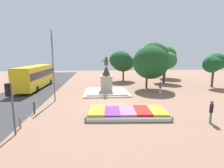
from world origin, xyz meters
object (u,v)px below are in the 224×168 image
statue_monument (106,87)px  banner_pole (53,64)px  traffic_light_near_crossing (10,99)px  city_bus (36,76)px  flower_planter (127,113)px  kerb_bollard_mid_a (34,108)px  pedestrian_near_planter (211,110)px  kerb_bollard_south (20,122)px  pedestrian_with_handbag (160,87)px

statue_monument → banner_pole: bearing=-147.6°
statue_monument → traffic_light_near_crossing: bearing=-119.1°
statue_monument → traffic_light_near_crossing: (-6.58, -11.82, 1.47)m
city_bus → traffic_light_near_crossing: bearing=-76.7°
flower_planter → statue_monument: statue_monument is taller
statue_monument → kerb_bollard_mid_a: 10.26m
traffic_light_near_crossing → kerb_bollard_mid_a: traffic_light_near_crossing is taller
flower_planter → banner_pole: bearing=143.1°
statue_monument → city_bus: statue_monument is taller
statue_monument → pedestrian_near_planter: bearing=-57.6°
kerb_bollard_south → pedestrian_with_handbag: bearing=35.3°
pedestrian_near_planter → statue_monument: bearing=122.4°
banner_pole → pedestrian_near_planter: banner_pole is taller
banner_pole → city_bus: banner_pole is taller
traffic_light_near_crossing → pedestrian_near_planter: 13.72m
statue_monument → pedestrian_near_planter: 13.19m
statue_monument → pedestrian_near_planter: (7.07, -11.14, 0.13)m
flower_planter → kerb_bollard_mid_a: (-7.85, 1.20, 0.30)m
traffic_light_near_crossing → flower_planter: bearing=19.8°
pedestrian_with_handbag → kerb_bollard_south: bearing=-144.7°
flower_planter → kerb_bollard_south: 8.00m
flower_planter → pedestrian_with_handbag: size_ratio=4.15×
city_bus → pedestrian_near_planter: bearing=-41.0°
flower_planter → banner_pole: (-7.06, 5.31, 3.85)m
statue_monument → kerb_bollard_mid_a: size_ratio=5.59×
banner_pole → city_bus: bearing=120.1°
banner_pole → city_bus: size_ratio=0.70×
pedestrian_near_planter → kerb_bollard_south: (-13.63, 0.30, -0.53)m
city_bus → pedestrian_near_planter: 23.05m
banner_pole → pedestrian_near_planter: bearing=-29.9°
flower_planter → statue_monument: bearing=97.7°
flower_planter → pedestrian_with_handbag: bearing=53.6°
traffic_light_near_crossing → banner_pole: 8.33m
pedestrian_with_handbag → kerb_bollard_mid_a: size_ratio=1.60×
flower_planter → statue_monument: (-1.21, 9.02, 0.62)m
statue_monument → pedestrian_with_handbag: 6.99m
kerb_bollard_mid_a → banner_pole: bearing=79.1°
traffic_light_near_crossing → pedestrian_with_handbag: (13.43, 10.45, -1.37)m
flower_planter → kerb_bollard_mid_a: kerb_bollard_mid_a is taller
flower_planter → pedestrian_near_planter: bearing=-20.0°
banner_pole → city_bus: 9.15m
flower_planter → kerb_bollard_south: (-7.78, -1.83, 0.21)m
statue_monument → kerb_bollard_mid_a: statue_monument is taller
statue_monument → pedestrian_near_planter: size_ratio=3.41×
banner_pole → kerb_bollard_mid_a: (-0.79, -4.11, -3.55)m
statue_monument → banner_pole: (-5.84, -3.71, 3.23)m
statue_monument → kerb_bollard_south: bearing=-121.2°
pedestrian_with_handbag → kerb_bollard_mid_a: bearing=-154.4°
statue_monument → city_bus: bearing=158.9°
pedestrian_with_handbag → kerb_bollard_south: 16.44m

